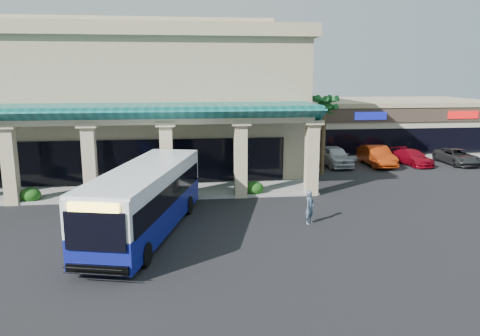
{
  "coord_description": "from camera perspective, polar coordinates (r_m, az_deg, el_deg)",
  "views": [
    {
      "loc": [
        -2.07,
        -22.84,
        7.56
      ],
      "look_at": [
        1.24,
        3.45,
        2.2
      ],
      "focal_mm": 35.0,
      "sensor_mm": 36.0,
      "label": 1
    }
  ],
  "objects": [
    {
      "name": "strip_mall",
      "position": [
        51.22,
        16.0,
        5.26
      ],
      "size": [
        22.5,
        12.5,
        4.9
      ],
      "primitive_type": null,
      "color": "beige",
      "rests_on": "ground"
    },
    {
      "name": "car_silver",
      "position": [
        39.69,
        11.47,
        1.44
      ],
      "size": [
        2.09,
        4.92,
        1.66
      ],
      "primitive_type": "imported",
      "rotation": [
        0.0,
        0.0,
        0.03
      ],
      "color": "silver",
      "rests_on": "ground"
    },
    {
      "name": "main_building",
      "position": [
        39.34,
        -16.01,
        8.25
      ],
      "size": [
        30.8,
        14.8,
        11.35
      ],
      "primitive_type": null,
      "color": "tan",
      "rests_on": "ground"
    },
    {
      "name": "arcade",
      "position": [
        30.6,
        -18.28,
        2.0
      ],
      "size": [
        30.0,
        6.2,
        5.7
      ],
      "primitive_type": null,
      "color": "#0E5857",
      "rests_on": "ground"
    },
    {
      "name": "transit_bus",
      "position": [
        22.7,
        -11.4,
        -3.96
      ],
      "size": [
        5.56,
        11.9,
        3.24
      ],
      "primitive_type": null,
      "rotation": [
        0.0,
        0.0,
        -0.26
      ],
      "color": "navy",
      "rests_on": "ground"
    },
    {
      "name": "ground",
      "position": [
        24.15,
        -1.92,
        -6.81
      ],
      "size": [
        110.0,
        110.0,
        0.0
      ],
      "primitive_type": "plane",
      "color": "black"
    },
    {
      "name": "car_gray",
      "position": [
        43.75,
        24.94,
        1.28
      ],
      "size": [
        2.21,
        4.76,
        1.32
      ],
      "primitive_type": "imported",
      "rotation": [
        0.0,
        0.0,
        0.0
      ],
      "color": "#2A2A2C",
      "rests_on": "ground"
    },
    {
      "name": "broadleaf_tree",
      "position": [
        43.23,
        5.68,
        4.53
      ],
      "size": [
        2.6,
        2.6,
        4.81
      ],
      "primitive_type": null,
      "color": "#174A10",
      "rests_on": "ground"
    },
    {
      "name": "palm_0",
      "position": [
        35.71,
        10.12,
        4.4
      ],
      "size": [
        2.4,
        2.4,
        6.6
      ],
      "primitive_type": null,
      "color": "#15501F",
      "rests_on": "ground"
    },
    {
      "name": "pedestrian",
      "position": [
        24.21,
        8.5,
        -4.75
      ],
      "size": [
        0.74,
        0.74,
        1.73
      ],
      "primitive_type": "imported",
      "rotation": [
        0.0,
        0.0,
        0.8
      ],
      "color": "#485971",
      "rests_on": "ground"
    },
    {
      "name": "palm_1",
      "position": [
        38.9,
        10.21,
        4.37
      ],
      "size": [
        2.4,
        2.4,
        5.8
      ],
      "primitive_type": null,
      "color": "#15501F",
      "rests_on": "ground"
    },
    {
      "name": "car_white",
      "position": [
        40.64,
        16.32,
        1.43
      ],
      "size": [
        1.86,
        5.07,
        1.66
      ],
      "primitive_type": "imported",
      "rotation": [
        0.0,
        0.0,
        -0.02
      ],
      "color": "#A12E0A",
      "rests_on": "ground"
    },
    {
      "name": "car_red",
      "position": [
        42.0,
        20.27,
        1.24
      ],
      "size": [
        2.43,
        4.63,
        1.28
      ],
      "primitive_type": "imported",
      "rotation": [
        0.0,
        0.0,
        0.15
      ],
      "color": "maroon",
      "rests_on": "ground"
    }
  ]
}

